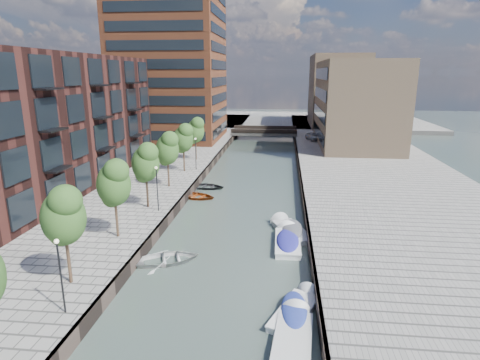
% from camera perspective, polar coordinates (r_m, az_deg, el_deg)
% --- Properties ---
extents(water, '(300.00, 300.00, 0.00)m').
position_cam_1_polar(water, '(51.19, 1.68, 0.21)').
color(water, '#38473F').
rests_on(water, ground).
extents(quay_right, '(20.00, 140.00, 1.00)m').
position_cam_1_polar(quay_right, '(52.33, 19.42, 0.24)').
color(quay_right, gray).
rests_on(quay_right, ground).
extents(quay_wall_left, '(0.25, 140.00, 1.00)m').
position_cam_1_polar(quay_wall_left, '(51.88, -5.05, 0.93)').
color(quay_wall_left, '#332823').
rests_on(quay_wall_left, ground).
extents(quay_wall_right, '(0.25, 140.00, 1.00)m').
position_cam_1_polar(quay_wall_right, '(50.96, 8.53, 0.56)').
color(quay_wall_right, '#332823').
rests_on(quay_wall_right, ground).
extents(far_closure, '(80.00, 40.00, 1.00)m').
position_cam_1_polar(far_closure, '(110.12, 4.22, 8.45)').
color(far_closure, gray).
rests_on(far_closure, ground).
extents(apartment_block, '(8.00, 38.00, 14.00)m').
position_cam_1_polar(apartment_block, '(46.29, -25.09, 7.31)').
color(apartment_block, black).
rests_on(apartment_block, quay_left).
extents(tower, '(18.00, 18.00, 30.00)m').
position_cam_1_polar(tower, '(77.25, -9.89, 16.99)').
color(tower, brown).
rests_on(tower, quay_left).
extents(tan_block_near, '(12.00, 25.00, 14.00)m').
position_cam_1_polar(tan_block_near, '(72.53, 16.11, 10.44)').
color(tan_block_near, tan).
rests_on(tan_block_near, quay_right).
extents(tan_block_far, '(12.00, 20.00, 16.00)m').
position_cam_1_polar(tan_block_far, '(98.16, 13.64, 12.25)').
color(tan_block_far, tan).
rests_on(tan_block_far, quay_right).
extents(bridge, '(13.00, 6.00, 1.30)m').
position_cam_1_polar(bridge, '(82.26, 3.49, 6.84)').
color(bridge, gray).
rests_on(bridge, ground).
extents(tree_1, '(2.50, 2.50, 5.95)m').
position_cam_1_polar(tree_1, '(25.05, -23.86, -4.45)').
color(tree_1, '#382619').
rests_on(tree_1, quay_left).
extents(tree_2, '(2.50, 2.50, 5.95)m').
position_cam_1_polar(tree_2, '(31.00, -17.54, -0.25)').
color(tree_2, '#382619').
rests_on(tree_2, quay_left).
extents(tree_3, '(2.50, 2.50, 5.95)m').
position_cam_1_polar(tree_3, '(37.31, -13.31, 2.57)').
color(tree_3, '#382619').
rests_on(tree_3, quay_left).
extents(tree_4, '(2.50, 2.50, 5.95)m').
position_cam_1_polar(tree_4, '(43.84, -10.31, 4.56)').
color(tree_4, '#382619').
rests_on(tree_4, quay_left).
extents(tree_5, '(2.50, 2.50, 5.95)m').
position_cam_1_polar(tree_5, '(50.49, -8.08, 6.02)').
color(tree_5, '#382619').
rests_on(tree_5, quay_left).
extents(tree_6, '(2.50, 2.50, 5.95)m').
position_cam_1_polar(tree_6, '(57.23, -6.37, 7.13)').
color(tree_6, '#382619').
rests_on(tree_6, quay_left).
extents(lamp_0, '(0.24, 0.24, 4.12)m').
position_cam_1_polar(lamp_0, '(22.70, -24.24, -11.41)').
color(lamp_0, black).
rests_on(lamp_0, quay_left).
extents(lamp_1, '(0.24, 0.24, 4.12)m').
position_cam_1_polar(lamp_1, '(36.41, -11.72, -0.56)').
color(lamp_1, black).
rests_on(lamp_1, quay_left).
extents(lamp_2, '(0.24, 0.24, 4.12)m').
position_cam_1_polar(lamp_2, '(51.46, -6.33, 4.21)').
color(lamp_2, black).
rests_on(lamp_2, quay_left).
extents(sloop_2, '(5.01, 4.14, 0.90)m').
position_cam_1_polar(sloop_2, '(43.57, -6.30, -2.55)').
color(sloop_2, maroon).
rests_on(sloop_2, ground).
extents(sloop_3, '(5.40, 4.71, 0.93)m').
position_cam_1_polar(sloop_3, '(29.71, -10.17, -11.40)').
color(sloop_3, silver).
rests_on(sloop_3, ground).
extents(sloop_4, '(4.51, 3.43, 0.88)m').
position_cam_1_polar(sloop_4, '(47.06, -4.81, -1.18)').
color(sloop_4, black).
rests_on(sloop_4, ground).
extents(motorboat_0, '(3.21, 4.90, 1.55)m').
position_cam_1_polar(motorboat_0, '(23.99, 8.09, -17.72)').
color(motorboat_0, white).
rests_on(motorboat_0, ground).
extents(motorboat_2, '(2.27, 5.42, 1.76)m').
position_cam_1_polar(motorboat_2, '(22.10, 7.60, -21.18)').
color(motorboat_2, silver).
rests_on(motorboat_2, ground).
extents(motorboat_3, '(1.97, 5.53, 1.84)m').
position_cam_1_polar(motorboat_3, '(32.34, 6.77, -8.55)').
color(motorboat_3, white).
rests_on(motorboat_3, ground).
extents(motorboat_4, '(3.76, 5.68, 1.79)m').
position_cam_1_polar(motorboat_4, '(34.47, 7.11, -7.04)').
color(motorboat_4, '#B7B6B4').
rests_on(motorboat_4, ground).
extents(car, '(2.88, 4.61, 1.46)m').
position_cam_1_polar(car, '(75.33, 10.32, 6.13)').
color(car, '#A1A4A6').
rests_on(car, quay_right).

